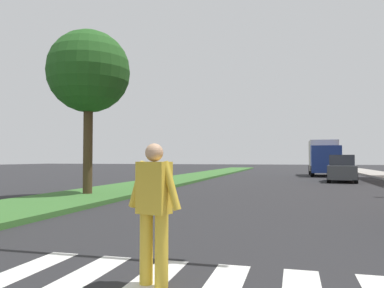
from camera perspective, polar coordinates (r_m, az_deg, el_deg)
name	(u,v)px	position (r m, az deg, el deg)	size (l,w,h in m)	color
ground_plane	(289,180)	(28.24, 14.24, -5.16)	(140.00, 140.00, 0.00)	#262628
median_strip	(183,179)	(27.34, -1.38, -5.17)	(3.46, 64.00, 0.15)	#386B2D
tree_mid	(89,72)	(15.86, -15.12, 10.25)	(3.24, 3.24, 6.41)	#4C3823
traffic_light_gantry	(63,6)	(7.85, -18.66, 18.83)	(7.62, 0.30, 6.00)	gold
pedestrian_performer	(154,207)	(4.66, -5.68, -9.25)	(0.74, 0.33, 1.69)	gold
sedan_midblock	(342,169)	(26.71, 21.40, -3.53)	(2.15, 4.21, 1.74)	#474C51
truck_box_delivery	(324,157)	(35.31, 19.00, -1.85)	(2.40, 6.20, 3.10)	navy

